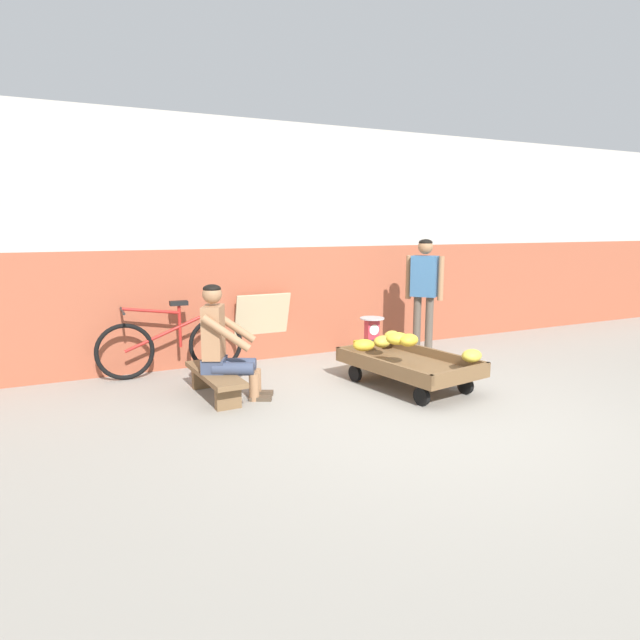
% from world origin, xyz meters
% --- Properties ---
extents(ground_plane, '(80.00, 80.00, 0.00)m').
position_xyz_m(ground_plane, '(0.00, 0.00, 0.00)').
color(ground_plane, gray).
extents(back_wall, '(16.00, 0.30, 2.96)m').
position_xyz_m(back_wall, '(0.00, 2.94, 1.48)').
color(back_wall, '#A35138').
rests_on(back_wall, ground).
extents(banana_cart, '(1.06, 1.56, 0.36)m').
position_xyz_m(banana_cart, '(0.35, 0.95, 0.24)').
color(banana_cart, brown).
rests_on(banana_cart, ground).
extents(banana_pile, '(0.99, 1.44, 0.26)m').
position_xyz_m(banana_pile, '(0.33, 1.07, 0.47)').
color(banana_pile, gold).
rests_on(banana_pile, banana_cart).
extents(low_bench, '(0.35, 1.11, 0.27)m').
position_xyz_m(low_bench, '(-1.58, 1.51, 0.20)').
color(low_bench, brown).
rests_on(low_bench, ground).
extents(vendor_seated, '(0.74, 0.63, 1.14)m').
position_xyz_m(vendor_seated, '(-1.50, 1.47, 0.57)').
color(vendor_seated, '#9E704C').
rests_on(vendor_seated, ground).
extents(plastic_crate, '(0.36, 0.28, 0.30)m').
position_xyz_m(plastic_crate, '(0.50, 1.94, 0.15)').
color(plastic_crate, gold).
rests_on(plastic_crate, ground).
extents(weighing_scale, '(0.30, 0.30, 0.29)m').
position_xyz_m(weighing_scale, '(0.50, 1.94, 0.45)').
color(weighing_scale, '#28282D').
rests_on(weighing_scale, plastic_crate).
extents(bicycle_near_left, '(1.66, 0.48, 0.86)m').
position_xyz_m(bicycle_near_left, '(-1.80, 2.56, 0.35)').
color(bicycle_near_left, black).
rests_on(bicycle_near_left, ground).
extents(sign_board, '(0.70, 0.29, 0.87)m').
position_xyz_m(sign_board, '(-0.63, 2.78, 0.43)').
color(sign_board, '#C6B289').
rests_on(sign_board, ground).
extents(customer_adult, '(0.36, 0.40, 1.53)m').
position_xyz_m(customer_adult, '(1.32, 2.01, 0.95)').
color(customer_adult, brown).
rests_on(customer_adult, ground).
extents(shopping_bag, '(0.18, 0.12, 0.24)m').
position_xyz_m(shopping_bag, '(0.65, 1.62, 0.12)').
color(shopping_bag, silver).
rests_on(shopping_bag, ground).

